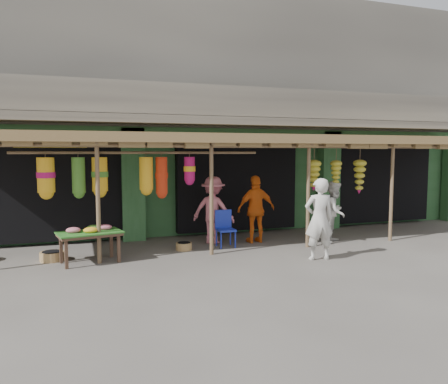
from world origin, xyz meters
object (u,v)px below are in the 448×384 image
object	(u,v)px
flower_table	(90,233)
blue_chair	(225,226)
person_front	(319,219)
person_vendor	(256,209)
person_right	(335,211)
person_shopper	(213,210)

from	to	relation	value
flower_table	blue_chair	bearing A→B (deg)	-1.69
blue_chair	person_front	xyz separation A→B (m)	(1.53, -1.94, 0.39)
blue_chair	person_vendor	xyz separation A→B (m)	(0.93, 0.19, 0.37)
blue_chair	person_right	world-z (taller)	person_right
flower_table	person_front	size ratio (longest dim) A/B	0.80
person_front	person_shopper	world-z (taller)	person_front
blue_chair	flower_table	bearing A→B (deg)	-169.19
person_right	blue_chair	bearing A→B (deg)	134.29
flower_table	person_shopper	distance (m)	3.29
person_front	flower_table	bearing A→B (deg)	-7.80
blue_chair	person_right	xyz separation A→B (m)	(2.93, -0.38, 0.30)
person_right	person_shopper	xyz separation A→B (m)	(-3.08, 0.86, 0.06)
flower_table	person_right	world-z (taller)	person_right
person_vendor	person_shopper	xyz separation A→B (m)	(-1.08, 0.29, -0.01)
person_right	person_vendor	size ratio (longest dim) A/B	0.91
person_front	person_right	world-z (taller)	person_front
person_vendor	person_right	bearing A→B (deg)	162.15
blue_chair	person_shopper	size ratio (longest dim) A/B	0.52
person_right	person_shopper	world-z (taller)	person_shopper
person_right	person_shopper	size ratio (longest dim) A/B	0.93
person_shopper	person_front	bearing A→B (deg)	161.50
flower_table	person_shopper	xyz separation A→B (m)	(3.09, 1.09, 0.24)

